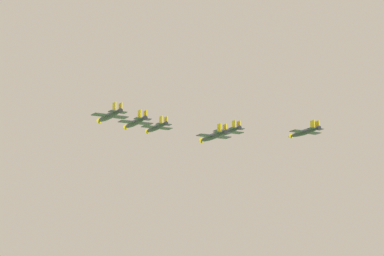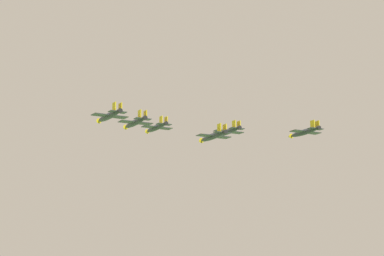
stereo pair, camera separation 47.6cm
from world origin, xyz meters
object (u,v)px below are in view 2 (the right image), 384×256
object	(u,v)px
jet_lead	(156,127)
jet_right_wingman	(227,132)
jet_left_wingman	(135,123)
jet_slot_rear	(213,136)
jet_left_outer	(109,116)
jet_right_outer	(304,132)

from	to	relation	value
jet_lead	jet_right_wingman	size ratio (longest dim) A/B	1.03
jet_right_wingman	jet_lead	bearing A→B (deg)	40.17
jet_left_wingman	jet_slot_rear	size ratio (longest dim) A/B	1.02
jet_left_outer	jet_right_outer	distance (m)	67.93
jet_left_wingman	jet_slot_rear	distance (m)	26.97
jet_right_wingman	jet_left_wingman	bearing A→B (deg)	89.81
jet_lead	jet_slot_rear	world-z (taller)	jet_lead
jet_right_wingman	jet_right_outer	world-z (taller)	jet_right_wingman
jet_right_outer	jet_left_outer	bearing A→B (deg)	89.46
jet_right_outer	jet_slot_rear	world-z (taller)	jet_right_outer
jet_right_wingman	jet_slot_rear	world-z (taller)	jet_right_wingman
jet_left_wingman	jet_right_outer	distance (m)	54.73
jet_left_wingman	jet_right_wingman	distance (m)	33.96
jet_left_wingman	jet_right_outer	bearing A→B (deg)	-110.47
jet_lead	jet_right_wingman	xyz separation A→B (m)	(-0.30, -26.21, -3.48)
jet_lead	jet_left_wingman	distance (m)	26.49
jet_left_outer	jet_right_outer	bearing A→B (deg)	-91.13
jet_left_wingman	jet_left_outer	xyz separation A→B (m)	(-25.92, -3.93, -3.66)
jet_right_wingman	jet_slot_rear	xyz separation A→B (m)	(-25.92, -3.93, -6.73)
jet_slot_rear	jet_lead	bearing A→B (deg)	0.90
jet_lead	jet_slot_rear	xyz separation A→B (m)	(-26.21, -30.14, -10.21)
jet_left_wingman	jet_slot_rear	bearing A→B (deg)	-138.69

